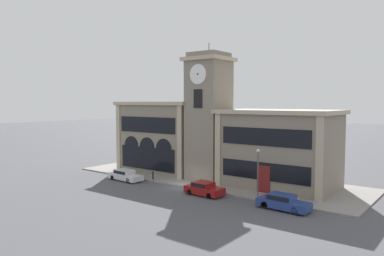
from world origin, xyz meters
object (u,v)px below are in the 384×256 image
Objects in this scene: parked_car_mid at (204,188)px; street_lamp at (258,165)px; parked_car_near at (125,175)px; bollard at (153,175)px; parked_car_far at (283,202)px.

street_lamp reaches higher than parked_car_mid.
bollard is (2.83, 2.04, -0.04)m from parked_car_near.
parked_car_near is at bearing -144.19° from bollard.
bollard is (-14.49, 0.02, -2.80)m from street_lamp.
parked_car_mid is 8.80m from parked_car_far.
parked_car_far is 18.20m from bollard.
parked_car_mid is at bearing -158.76° from street_lamp.
parked_car_near reaches higher than bollard.
street_lamp is 14.76m from bollard.
parked_car_mid reaches higher than parked_car_near.
bollard is at bearing 179.92° from street_lamp.
parked_car_far is 0.99× the size of street_lamp.
parked_car_mid is at bearing 2.97° from parked_car_near.
parked_car_near is 1.16× the size of parked_car_mid.
parked_car_far is at bearing 2.98° from parked_car_mid.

